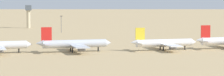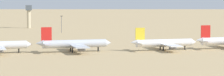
{
  "view_description": "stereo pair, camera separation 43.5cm",
  "coord_description": "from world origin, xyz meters",
  "views": [
    {
      "loc": [
        -35.33,
        -276.74,
        30.3
      ],
      "look_at": [
        19.21,
        7.95,
        6.0
      ],
      "focal_mm": 86.68,
      "sensor_mm": 36.0,
      "label": 1
    },
    {
      "loc": [
        -34.9,
        -276.82,
        30.3
      ],
      "look_at": [
        19.21,
        7.95,
        6.0
      ],
      "focal_mm": 86.68,
      "sensor_mm": 36.0,
      "label": 2
    }
  ],
  "objects": [
    {
      "name": "parked_jet_red_3",
      "position": [
        -2.85,
        -3.2,
        4.27
      ],
      "size": [
        39.46,
        33.26,
        13.03
      ],
      "rotation": [
        0.0,
        0.0,
        0.07
      ],
      "color": "silver",
      "rests_on": "ground"
    },
    {
      "name": "light_pole_west",
      "position": [
        3.78,
        132.48,
        7.61
      ],
      "size": [
        1.8,
        0.5,
        12.9
      ],
      "color": "#59595E",
      "rests_on": "ground"
    },
    {
      "name": "control_tower",
      "position": [
        -18.7,
        191.81,
        11.91
      ],
      "size": [
        5.2,
        5.2,
        19.73
      ],
      "color": "#C6B793",
      "rests_on": "ground"
    },
    {
      "name": "ground",
      "position": [
        0.0,
        0.0,
        0.0
      ],
      "size": [
        4000.0,
        4000.0,
        0.0
      ],
      "primitive_type": "plane",
      "color": "tan"
    },
    {
      "name": "parked_jet_yellow_4",
      "position": [
        44.64,
        -3.94,
        4.01
      ],
      "size": [
        37.02,
        31.23,
        12.22
      ],
      "rotation": [
        0.0,
        0.0,
        0.08
      ],
      "color": "white",
      "rests_on": "ground"
    }
  ]
}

